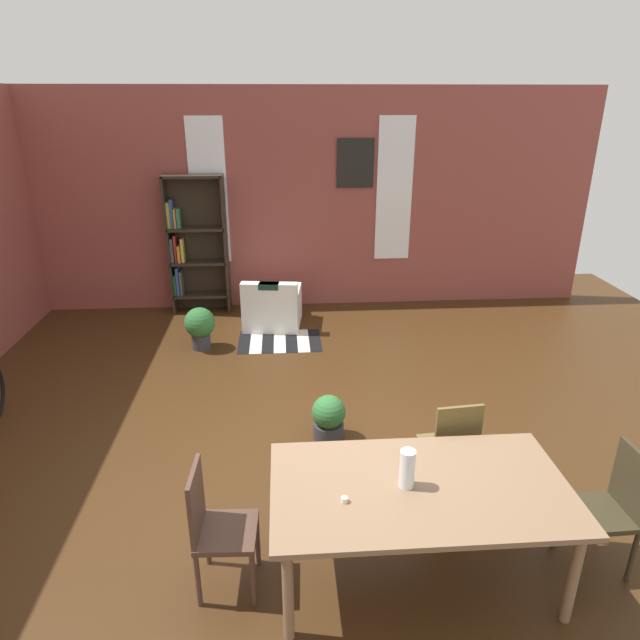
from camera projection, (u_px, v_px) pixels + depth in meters
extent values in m
plane|color=#3F2611|center=(324.00, 465.00, 5.11)|extent=(11.25, 11.25, 0.00)
cube|color=#93453D|center=(302.00, 201.00, 8.55)|extent=(9.09, 0.12, 3.34)
cube|color=white|center=(209.00, 192.00, 8.33)|extent=(0.55, 0.02, 2.17)
cube|color=white|center=(394.00, 190.00, 8.52)|extent=(0.55, 0.02, 2.17)
cube|color=#84654A|center=(420.00, 488.00, 3.68)|extent=(1.99, 1.09, 0.04)
cylinder|color=#84654A|center=(288.00, 594.00, 3.35)|extent=(0.07, 0.07, 0.72)
cylinder|color=#84654A|center=(573.00, 577.00, 3.46)|extent=(0.07, 0.07, 0.72)
cylinder|color=#84654A|center=(286.00, 495.00, 4.18)|extent=(0.07, 0.07, 0.72)
cylinder|color=#84654A|center=(517.00, 485.00, 4.29)|extent=(0.07, 0.07, 0.72)
cylinder|color=silver|center=(407.00, 469.00, 3.61)|extent=(0.10, 0.10, 0.27)
cylinder|color=silver|center=(344.00, 500.00, 3.51)|extent=(0.04, 0.04, 0.04)
cube|color=brown|center=(447.00, 447.00, 4.60)|extent=(0.44, 0.44, 0.04)
cube|color=brown|center=(458.00, 434.00, 4.34)|extent=(0.38, 0.07, 0.50)
cylinder|color=brown|center=(456.00, 456.00, 4.88)|extent=(0.04, 0.04, 0.43)
cylinder|color=brown|center=(417.00, 460.00, 4.83)|extent=(0.04, 0.04, 0.43)
cylinder|color=brown|center=(473.00, 482.00, 4.55)|extent=(0.04, 0.04, 0.43)
cylinder|color=brown|center=(431.00, 487.00, 4.50)|extent=(0.04, 0.04, 0.43)
cube|color=#4D3429|center=(227.00, 532.00, 3.70)|extent=(0.42, 0.42, 0.04)
cube|color=#4D3429|center=(196.00, 502.00, 3.61)|extent=(0.05, 0.38, 0.50)
cylinder|color=#4D3429|center=(253.00, 580.00, 3.63)|extent=(0.04, 0.04, 0.43)
cylinder|color=#4D3429|center=(257.00, 539.00, 3.96)|extent=(0.04, 0.04, 0.43)
cylinder|color=#4D3429|center=(198.00, 581.00, 3.62)|extent=(0.04, 0.04, 0.43)
cylinder|color=#4D3429|center=(207.00, 540.00, 3.95)|extent=(0.04, 0.04, 0.43)
cube|color=#352E1C|center=(599.00, 513.00, 3.87)|extent=(0.41, 0.41, 0.04)
cube|color=#352E1C|center=(632.00, 482.00, 3.80)|extent=(0.04, 0.38, 0.50)
cylinder|color=#352E1C|center=(557.00, 523.00, 4.11)|extent=(0.04, 0.04, 0.43)
cylinder|color=#352E1C|center=(583.00, 561.00, 3.78)|extent=(0.04, 0.04, 0.43)
cylinder|color=#352E1C|center=(603.00, 520.00, 4.14)|extent=(0.04, 0.04, 0.43)
cylinder|color=#352E1C|center=(632.00, 557.00, 3.81)|extent=(0.04, 0.04, 0.43)
cube|color=#2D2319|center=(169.00, 246.00, 8.41)|extent=(0.04, 0.29, 2.11)
cube|color=#2D2319|center=(226.00, 245.00, 8.47)|extent=(0.04, 0.29, 2.11)
cube|color=#2D2319|center=(199.00, 244.00, 8.57)|extent=(0.89, 0.01, 2.11)
cube|color=#2D2319|center=(202.00, 295.00, 8.74)|extent=(0.85, 0.29, 0.04)
cube|color=#33724C|center=(176.00, 285.00, 8.64)|extent=(0.04, 0.17, 0.32)
cube|color=#284C8C|center=(179.00, 281.00, 8.62)|extent=(0.04, 0.23, 0.45)
cube|color=#4C4C51|center=(182.00, 282.00, 8.64)|extent=(0.03, 0.21, 0.38)
cube|color=#2D2319|center=(199.00, 262.00, 8.54)|extent=(0.85, 0.29, 0.04)
cube|color=#4C4C51|center=(172.00, 250.00, 8.44)|extent=(0.04, 0.18, 0.37)
cube|color=#B22D28|center=(176.00, 249.00, 8.43)|extent=(0.03, 0.15, 0.41)
cube|color=orange|center=(180.00, 254.00, 8.47)|extent=(0.04, 0.21, 0.26)
cube|color=gold|center=(183.00, 250.00, 8.45)|extent=(0.04, 0.16, 0.36)
cube|color=#2D2319|center=(196.00, 229.00, 8.34)|extent=(0.85, 0.29, 0.04)
cube|color=gold|center=(169.00, 215.00, 8.24)|extent=(0.05, 0.14, 0.38)
cube|color=#284C8C|center=(172.00, 214.00, 8.24)|extent=(0.04, 0.17, 0.42)
cube|color=orange|center=(175.00, 218.00, 8.26)|extent=(0.03, 0.19, 0.29)
cube|color=#33724C|center=(179.00, 218.00, 8.27)|extent=(0.05, 0.15, 0.29)
cube|color=#2D2319|center=(192.00, 176.00, 8.06)|extent=(0.85, 0.29, 0.04)
cube|color=white|center=(273.00, 312.00, 8.23)|extent=(0.89, 0.89, 0.40)
cube|color=white|center=(269.00, 295.00, 7.79)|extent=(0.81, 0.25, 0.35)
cube|color=white|center=(295.00, 295.00, 8.11)|extent=(0.20, 0.73, 0.15)
cube|color=white|center=(249.00, 294.00, 8.14)|extent=(0.20, 0.73, 0.15)
cube|color=#19382D|center=(269.00, 286.00, 7.74)|extent=(0.30, 0.20, 0.08)
cylinder|color=#333338|center=(201.00, 341.00, 7.47)|extent=(0.25, 0.25, 0.21)
sphere|color=#2D6B33|center=(200.00, 323.00, 7.37)|extent=(0.41, 0.41, 0.41)
cylinder|color=#333338|center=(328.00, 431.00, 5.49)|extent=(0.30, 0.30, 0.16)
sphere|color=#2D6B33|center=(329.00, 412.00, 5.41)|extent=(0.33, 0.33, 0.33)
cube|color=black|center=(244.00, 342.00, 7.68)|extent=(0.16, 0.78, 0.01)
cube|color=silver|center=(256.00, 342.00, 7.69)|extent=(0.16, 0.78, 0.01)
cube|color=black|center=(268.00, 341.00, 7.70)|extent=(0.16, 0.78, 0.01)
cube|color=silver|center=(280.00, 341.00, 7.71)|extent=(0.16, 0.78, 0.01)
cube|color=black|center=(291.00, 341.00, 7.72)|extent=(0.16, 0.78, 0.01)
cube|color=silver|center=(303.00, 340.00, 7.73)|extent=(0.16, 0.78, 0.01)
cube|color=black|center=(315.00, 340.00, 7.74)|extent=(0.16, 0.78, 0.01)
cube|color=black|center=(355.00, 163.00, 8.32)|extent=(0.56, 0.03, 0.72)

